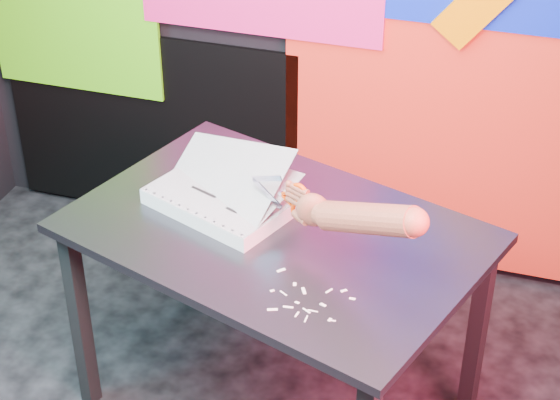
% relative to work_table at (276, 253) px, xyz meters
% --- Properties ---
extents(room, '(3.01, 3.01, 2.71)m').
position_rel_work_table_xyz_m(room, '(-0.11, -0.51, 0.69)').
color(room, black).
rests_on(room, ground).
extents(backdrop, '(2.88, 0.05, 2.08)m').
position_rel_work_table_xyz_m(backdrop, '(-0.05, 0.95, 0.29)').
color(backdrop, red).
rests_on(backdrop, ground).
extents(work_table, '(1.40, 1.15, 0.75)m').
position_rel_work_table_xyz_m(work_table, '(0.00, 0.00, 0.00)').
color(work_table, black).
rests_on(work_table, ground).
extents(printout_stack, '(0.51, 0.45, 0.23)m').
position_rel_work_table_xyz_m(printout_stack, '(-0.19, 0.08, 0.12)').
color(printout_stack, silver).
rests_on(printout_stack, work_table).
extents(scissors, '(0.21, 0.11, 0.13)m').
position_rel_work_table_xyz_m(scissors, '(0.07, -0.04, 0.23)').
color(scissors, '#B3B6D0').
rests_on(scissors, printout_stack).
extents(hand_forearm, '(0.43, 0.25, 0.21)m').
position_rel_work_table_xyz_m(hand_forearm, '(0.28, -0.14, 0.28)').
color(hand_forearm, '#9C4631').
rests_on(hand_forearm, work_table).
extents(paper_clippings, '(0.24, 0.21, 0.00)m').
position_rel_work_table_xyz_m(paper_clippings, '(0.18, -0.30, 0.09)').
color(paper_clippings, silver).
rests_on(paper_clippings, work_table).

